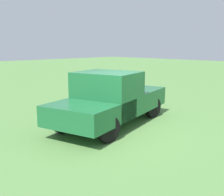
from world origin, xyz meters
TOP-DOWN VIEW (x-y plane):
  - ground_plane at (0.00, 0.00)m, footprint 80.00×80.00m
  - pickup_truck at (-0.21, -0.60)m, footprint 5.18×3.04m

SIDE VIEW (x-z plane):
  - ground_plane at x=0.00m, z-range 0.00..0.00m
  - pickup_truck at x=-0.21m, z-range 0.02..1.81m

